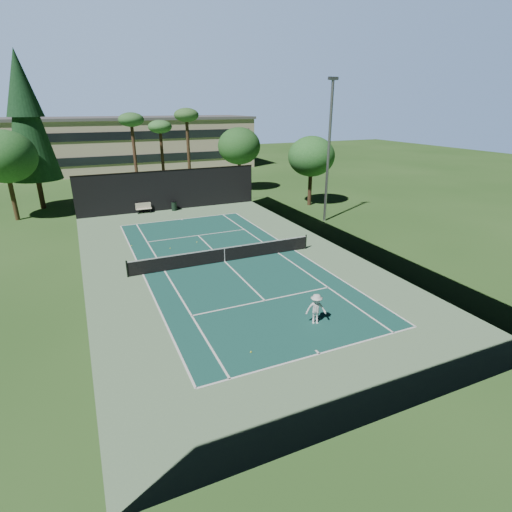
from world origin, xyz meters
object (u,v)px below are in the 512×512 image
at_px(tennis_ball_a, 251,352).
at_px(park_bench, 144,208).
at_px(player, 316,309).
at_px(tennis_ball_c, 197,242).
at_px(tennis_ball_d, 132,246).
at_px(tennis_net, 225,254).
at_px(tennis_ball_b, 170,248).
at_px(trash_bin, 174,206).

bearing_deg(tennis_ball_a, park_bench, 90.34).
relative_size(player, tennis_ball_c, 21.00).
distance_m(player, tennis_ball_d, 16.88).
distance_m(tennis_net, tennis_ball_c, 4.81).
relative_size(player, tennis_ball_d, 20.23).
bearing_deg(tennis_ball_d, tennis_ball_a, -80.68).
xyz_separation_m(tennis_net, tennis_ball_a, (-2.64, -10.58, -0.52)).
xyz_separation_m(tennis_net, tennis_ball_b, (-2.81, 4.18, -0.52)).
distance_m(tennis_ball_c, park_bench, 11.21).
xyz_separation_m(tennis_ball_a, tennis_ball_b, (-0.17, 14.76, -0.00)).
distance_m(park_bench, trash_bin, 3.00).
bearing_deg(player, tennis_ball_c, 119.69).
bearing_deg(trash_bin, tennis_ball_c, -94.12).
xyz_separation_m(tennis_net, player, (1.24, -9.57, 0.23)).
relative_size(tennis_net, tennis_ball_a, 166.47).
bearing_deg(trash_bin, tennis_net, -90.70).
bearing_deg(tennis_net, tennis_ball_d, 132.03).
bearing_deg(tennis_net, tennis_ball_b, 123.95).
bearing_deg(trash_bin, tennis_ball_d, -120.15).
bearing_deg(tennis_ball_a, trash_bin, 83.79).
relative_size(tennis_ball_a, trash_bin, 0.08).
relative_size(tennis_ball_d, trash_bin, 0.08).
xyz_separation_m(tennis_ball_d, park_bench, (2.56, 9.77, 0.51)).
bearing_deg(tennis_net, tennis_ball_a, -104.03).
bearing_deg(tennis_ball_a, player, 14.50).
relative_size(tennis_net, tennis_ball_c, 172.65).
distance_m(tennis_ball_a, park_bench, 26.30).
xyz_separation_m(tennis_ball_c, trash_bin, (0.77, 10.75, 0.44)).
bearing_deg(player, tennis_ball_b, 128.86).
bearing_deg(trash_bin, park_bench, 175.71).
bearing_deg(trash_bin, tennis_ball_b, -104.86).
xyz_separation_m(tennis_ball_a, trash_bin, (2.83, 26.07, 0.44)).
bearing_deg(tennis_net, tennis_ball_c, 97.00).
bearing_deg(tennis_net, player, -82.60).
bearing_deg(tennis_net, trash_bin, 89.30).
distance_m(tennis_ball_a, tennis_ball_d, 16.74).
bearing_deg(park_bench, tennis_net, -79.90).
bearing_deg(tennis_ball_d, tennis_net, -47.97).
distance_m(tennis_net, tennis_ball_b, 5.06).
relative_size(tennis_ball_a, tennis_ball_b, 1.06).
relative_size(tennis_ball_b, tennis_ball_d, 0.94).
xyz_separation_m(player, tennis_ball_d, (-6.60, 15.51, -0.75)).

